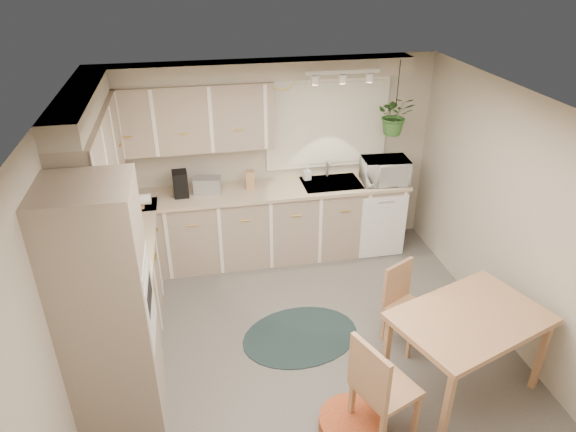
# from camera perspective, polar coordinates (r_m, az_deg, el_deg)

# --- Properties ---
(floor) EXTENTS (4.20, 4.20, 0.00)m
(floor) POSITION_cam_1_polar(r_m,az_deg,el_deg) (5.18, 2.17, -14.77)
(floor) COLOR #5F5C53
(floor) RESTS_ON ground
(ceiling) EXTENTS (4.20, 4.20, 0.00)m
(ceiling) POSITION_cam_1_polar(r_m,az_deg,el_deg) (3.97, 2.80, 11.60)
(ceiling) COLOR white
(ceiling) RESTS_ON wall_back
(wall_back) EXTENTS (4.00, 0.04, 2.40)m
(wall_back) POSITION_cam_1_polar(r_m,az_deg,el_deg) (6.31, -1.98, 6.42)
(wall_back) COLOR #ADA28F
(wall_back) RESTS_ON floor
(wall_left) EXTENTS (0.04, 4.20, 2.40)m
(wall_left) POSITION_cam_1_polar(r_m,az_deg,el_deg) (4.49, -23.36, -5.67)
(wall_left) COLOR #ADA28F
(wall_left) RESTS_ON floor
(wall_right) EXTENTS (0.04, 4.20, 2.40)m
(wall_right) POSITION_cam_1_polar(r_m,az_deg,el_deg) (5.25, 24.21, -0.87)
(wall_right) COLOR #ADA28F
(wall_right) RESTS_ON floor
(base_cab_left) EXTENTS (0.60, 1.85, 0.90)m
(base_cab_left) POSITION_cam_1_polar(r_m,az_deg,el_deg) (5.56, -17.38, -6.98)
(base_cab_left) COLOR tan
(base_cab_left) RESTS_ON floor
(base_cab_back) EXTENTS (3.60, 0.60, 0.90)m
(base_cab_back) POSITION_cam_1_polar(r_m,az_deg,el_deg) (6.33, -3.21, -1.02)
(base_cab_back) COLOR tan
(base_cab_back) RESTS_ON floor
(counter_left) EXTENTS (0.64, 1.89, 0.04)m
(counter_left) POSITION_cam_1_polar(r_m,az_deg,el_deg) (5.31, -17.98, -2.80)
(counter_left) COLOR #C3AA8F
(counter_left) RESTS_ON base_cab_left
(counter_back) EXTENTS (3.64, 0.64, 0.04)m
(counter_back) POSITION_cam_1_polar(r_m,az_deg,el_deg) (6.11, -3.32, 2.79)
(counter_back) COLOR #C3AA8F
(counter_back) RESTS_ON base_cab_back
(oven_stack) EXTENTS (0.65, 0.65, 2.10)m
(oven_stack) POSITION_cam_1_polar(r_m,az_deg,el_deg) (4.20, -19.48, -9.85)
(oven_stack) COLOR tan
(oven_stack) RESTS_ON floor
(wall_oven_face) EXTENTS (0.02, 0.56, 0.58)m
(wall_oven_face) POSITION_cam_1_polar(r_m,az_deg,el_deg) (4.16, -15.09, -9.55)
(wall_oven_face) COLOR silver
(wall_oven_face) RESTS_ON oven_stack
(upper_cab_left) EXTENTS (0.35, 2.00, 0.75)m
(upper_cab_left) POSITION_cam_1_polar(r_m,az_deg,el_deg) (5.07, -20.87, 6.62)
(upper_cab_left) COLOR tan
(upper_cab_left) RESTS_ON wall_left
(upper_cab_back) EXTENTS (2.00, 0.35, 0.75)m
(upper_cab_back) POSITION_cam_1_polar(r_m,az_deg,el_deg) (5.87, -11.65, 10.66)
(upper_cab_back) COLOR tan
(upper_cab_back) RESTS_ON wall_back
(soffit_left) EXTENTS (0.30, 2.00, 0.20)m
(soffit_left) POSITION_cam_1_polar(r_m,az_deg,el_deg) (4.94, -22.10, 11.71)
(soffit_left) COLOR #ADA28F
(soffit_left) RESTS_ON wall_left
(soffit_back) EXTENTS (3.60, 0.30, 0.20)m
(soffit_back) POSITION_cam_1_polar(r_m,az_deg,el_deg) (5.82, -3.93, 15.86)
(soffit_back) COLOR #ADA28F
(soffit_back) RESTS_ON wall_back
(cooktop) EXTENTS (0.52, 0.58, 0.02)m
(cooktop) POSITION_cam_1_polar(r_m,az_deg,el_deg) (4.81, -18.48, -5.98)
(cooktop) COLOR silver
(cooktop) RESTS_ON counter_left
(range_hood) EXTENTS (0.40, 0.60, 0.14)m
(range_hood) POSITION_cam_1_polar(r_m,az_deg,el_deg) (4.59, -19.57, -1.27)
(range_hood) COLOR silver
(range_hood) RESTS_ON upper_cab_left
(window_blinds) EXTENTS (1.40, 0.02, 1.00)m
(window_blinds) POSITION_cam_1_polar(r_m,az_deg,el_deg) (6.29, 4.41, 10.16)
(window_blinds) COLOR white
(window_blinds) RESTS_ON wall_back
(window_frame) EXTENTS (1.50, 0.02, 1.10)m
(window_frame) POSITION_cam_1_polar(r_m,az_deg,el_deg) (6.30, 4.39, 10.18)
(window_frame) COLOR silver
(window_frame) RESTS_ON wall_back
(sink) EXTENTS (0.70, 0.48, 0.10)m
(sink) POSITION_cam_1_polar(r_m,az_deg,el_deg) (6.30, 4.82, 3.33)
(sink) COLOR #9A9DA1
(sink) RESTS_ON counter_back
(dishwasher_front) EXTENTS (0.58, 0.02, 0.83)m
(dishwasher_front) POSITION_cam_1_polar(r_m,az_deg,el_deg) (6.43, 10.55, -1.26)
(dishwasher_front) COLOR silver
(dishwasher_front) RESTS_ON base_cab_back
(track_light_bar) EXTENTS (0.80, 0.04, 0.04)m
(track_light_bar) POSITION_cam_1_polar(r_m,az_deg,el_deg) (5.62, 6.12, 15.64)
(track_light_bar) COLOR silver
(track_light_bar) RESTS_ON ceiling
(wall_clock) EXTENTS (0.30, 0.03, 0.30)m
(wall_clock) POSITION_cam_1_polar(r_m,az_deg,el_deg) (6.01, -0.63, 15.14)
(wall_clock) COLOR #DFC84E
(wall_clock) RESTS_ON wall_back
(dining_table) EXTENTS (1.45, 1.20, 0.79)m
(dining_table) POSITION_cam_1_polar(r_m,az_deg,el_deg) (4.84, 18.94, -14.08)
(dining_table) COLOR tan
(dining_table) RESTS_ON floor
(chair_left) EXTENTS (0.58, 0.58, 0.95)m
(chair_left) POSITION_cam_1_polar(r_m,az_deg,el_deg) (4.28, 10.90, -17.98)
(chair_left) COLOR tan
(chair_left) RESTS_ON floor
(chair_back) EXTENTS (0.53, 0.53, 0.84)m
(chair_back) POSITION_cam_1_polar(r_m,az_deg,el_deg) (5.15, 13.35, -9.88)
(chair_back) COLOR tan
(chair_back) RESTS_ON floor
(braided_rug) EXTENTS (1.33, 1.09, 0.01)m
(braided_rug) POSITION_cam_1_polar(r_m,az_deg,el_deg) (5.34, 1.39, -13.17)
(braided_rug) COLOR black
(braided_rug) RESTS_ON floor
(pet_bed) EXTENTS (0.73, 0.73, 0.13)m
(pet_bed) POSITION_cam_1_polar(r_m,az_deg,el_deg) (4.53, 7.21, -21.99)
(pet_bed) COLOR #C55C27
(pet_bed) RESTS_ON floor
(microwave) EXTENTS (0.57, 0.34, 0.37)m
(microwave) POSITION_cam_1_polar(r_m,az_deg,el_deg) (6.32, 10.74, 5.24)
(microwave) COLOR silver
(microwave) RESTS_ON counter_back
(soap_bottle) EXTENTS (0.11, 0.20, 0.09)m
(soap_bottle) POSITION_cam_1_polar(r_m,az_deg,el_deg) (6.33, 2.12, 4.38)
(soap_bottle) COLOR silver
(soap_bottle) RESTS_ON counter_back
(hanging_plant) EXTENTS (0.51, 0.54, 0.36)m
(hanging_plant) POSITION_cam_1_polar(r_m,az_deg,el_deg) (6.14, 11.77, 10.47)
(hanging_plant) COLOR #2E5C24
(hanging_plant) RESTS_ON ceiling
(coffee_maker) EXTENTS (0.18, 0.21, 0.30)m
(coffee_maker) POSITION_cam_1_polar(r_m,az_deg,el_deg) (6.01, -11.88, 3.52)
(coffee_maker) COLOR black
(coffee_maker) RESTS_ON counter_back
(toaster) EXTENTS (0.34, 0.23, 0.19)m
(toaster) POSITION_cam_1_polar(r_m,az_deg,el_deg) (6.05, -8.93, 3.40)
(toaster) COLOR #9A9DA1
(toaster) RESTS_ON counter_back
(knife_block) EXTENTS (0.11, 0.11, 0.22)m
(knife_block) POSITION_cam_1_polar(r_m,az_deg,el_deg) (6.10, -4.22, 4.06)
(knife_block) COLOR tan
(knife_block) RESTS_ON counter_back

